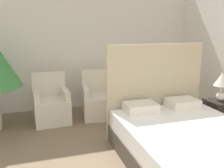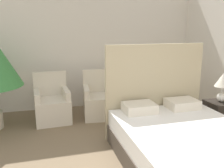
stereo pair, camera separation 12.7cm
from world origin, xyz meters
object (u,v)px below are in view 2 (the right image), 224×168
object	(u,v)px
armchair_near_window_left	(52,107)
bed	(185,142)
armchair_near_window_right	(100,103)
nightstand	(220,117)
table_lamp	(223,83)

from	to	relation	value
armchair_near_window_left	bed	bearing A→B (deg)	-54.88
bed	armchair_near_window_left	world-z (taller)	bed
bed	armchair_near_window_right	size ratio (longest dim) A/B	2.31
nightstand	table_lamp	xyz separation A→B (m)	(-0.02, 0.01, 0.61)
nightstand	armchair_near_window_right	bearing A→B (deg)	142.90
armchair_near_window_right	table_lamp	size ratio (longest dim) A/B	1.90
bed	armchair_near_window_left	distance (m)	2.64
bed	armchair_near_window_left	bearing A→B (deg)	128.12
bed	armchair_near_window_right	bearing A→B (deg)	108.10
bed	nightstand	distance (m)	1.34
armchair_near_window_right	table_lamp	world-z (taller)	table_lamp
nightstand	table_lamp	bearing A→B (deg)	164.19
armchair_near_window_left	nightstand	size ratio (longest dim) A/B	1.63
armchair_near_window_left	armchair_near_window_right	distance (m)	0.95
nightstand	armchair_near_window_left	bearing A→B (deg)	153.63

